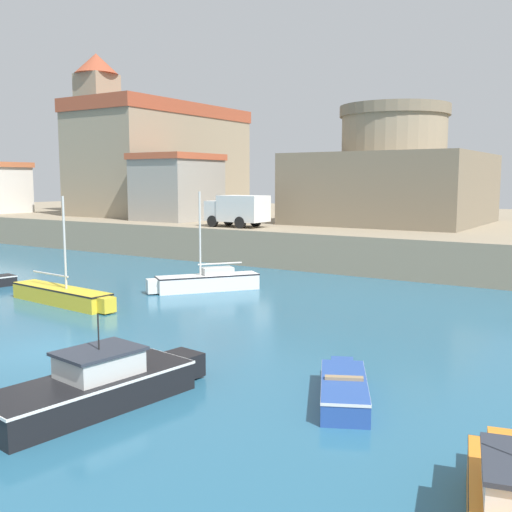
{
  "coord_description": "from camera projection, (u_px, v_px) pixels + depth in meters",
  "views": [
    {
      "loc": [
        16.08,
        -12.53,
        5.6
      ],
      "look_at": [
        0.78,
        11.3,
        2.0
      ],
      "focal_mm": 42.0,
      "sensor_mm": 36.0,
      "label": 1
    }
  ],
  "objects": [
    {
      "name": "quay_seawall",
      "position": [
        422.0,
        231.0,
        52.78
      ],
      "size": [
        120.0,
        40.0,
        2.34
      ],
      "primitive_type": "cube",
      "color": "gray",
      "rests_on": "ground"
    },
    {
      "name": "fortress",
      "position": [
        393.0,
        180.0,
        45.64
      ],
      "size": [
        13.1,
        13.1,
        8.8
      ],
      "color": "#796C57",
      "rests_on": "quay_seawall"
    },
    {
      "name": "church",
      "position": [
        156.0,
        157.0,
        59.13
      ],
      "size": [
        12.64,
        18.33,
        15.63
      ],
      "color": "gray",
      "rests_on": "quay_seawall"
    },
    {
      "name": "sailboat_yellow_3",
      "position": [
        62.0,
        295.0,
        27.15
      ],
      "size": [
        6.69,
        1.74,
        4.9
      ],
      "color": "yellow",
      "rests_on": "ground"
    },
    {
      "name": "harbor_shed_mid_row",
      "position": [
        177.0,
        187.0,
        49.01
      ],
      "size": [
        5.5,
        6.46,
        5.38
      ],
      "color": "gray",
      "rests_on": "quay_seawall"
    },
    {
      "name": "truck_on_quay",
      "position": [
        237.0,
        210.0,
        41.73
      ],
      "size": [
        4.32,
        2.22,
        2.2
      ],
      "color": "silver",
      "rests_on": "quay_seawall"
    },
    {
      "name": "motorboat_black_5",
      "position": [
        98.0,
        385.0,
        14.91
      ],
      "size": [
        2.59,
        6.23,
        2.33
      ],
      "color": "black",
      "rests_on": "ground"
    },
    {
      "name": "ground_plane",
      "position": [
        52.0,
        350.0,
        19.79
      ],
      "size": [
        200.0,
        200.0,
        0.0
      ],
      "primitive_type": "plane",
      "color": "#28607F"
    },
    {
      "name": "sailboat_white_2",
      "position": [
        207.0,
        281.0,
        30.47
      ],
      "size": [
        4.17,
        5.13,
        5.04
      ],
      "color": "white",
      "rests_on": "ground"
    },
    {
      "name": "dinghy_blue_1",
      "position": [
        344.0,
        388.0,
        15.26
      ],
      "size": [
        2.5,
        3.85,
        0.67
      ],
      "color": "#284C9E",
      "rests_on": "ground"
    }
  ]
}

